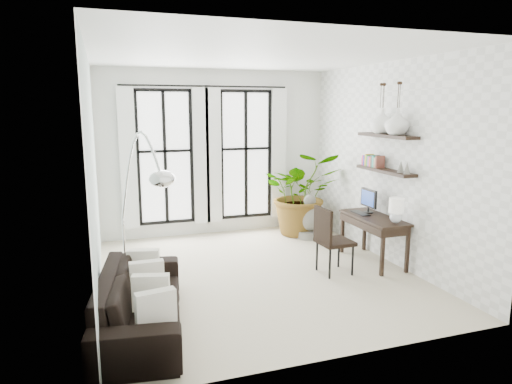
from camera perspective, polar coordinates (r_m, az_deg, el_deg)
name	(u,v)px	position (r m, az deg, el deg)	size (l,w,h in m)	color
floor	(257,274)	(7.03, 0.09, -10.18)	(5.00, 5.00, 0.00)	beige
ceiling	(257,55)	(6.62, 0.10, 16.72)	(5.00, 5.00, 0.00)	white
wall_left	(93,177)	(6.29, -19.70, 1.81)	(5.00, 5.00, 0.00)	#AABEB6
wall_right	(389,163)	(7.65, 16.29, 3.46)	(5.00, 5.00, 0.00)	white
wall_back	(216,153)	(9.02, -5.02, 4.86)	(4.50, 4.50, 0.00)	white
windows	(207,156)	(8.91, -6.16, 4.51)	(3.26, 0.13, 2.65)	white
wall_shelves	(384,156)	(7.51, 15.73, 4.34)	(0.25, 1.30, 0.60)	black
sofa	(141,300)	(5.50, -14.23, -12.92)	(2.26, 0.88, 0.66)	black
throw_pillows	(149,285)	(5.44, -13.24, -11.19)	(0.40, 1.52, 0.40)	silver
plant	(302,193)	(9.02, 5.76, -0.13)	(1.49, 1.29, 1.65)	#2D7228
desk	(375,220)	(7.52, 14.69, -3.43)	(0.55, 1.30, 1.16)	black
desk_chair	(330,236)	(6.95, 9.20, -5.49)	(0.51, 0.51, 1.03)	black
arc_lamp	(139,170)	(5.84, -14.42, 2.63)	(0.71, 1.68, 2.21)	silver
buddha	(309,220)	(8.85, 6.70, -3.46)	(0.47, 0.47, 0.85)	slate
vase_a	(397,122)	(7.24, 17.24, 8.32)	(0.37, 0.37, 0.38)	white
vase_b	(382,122)	(7.57, 15.46, 8.49)	(0.37, 0.37, 0.38)	white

